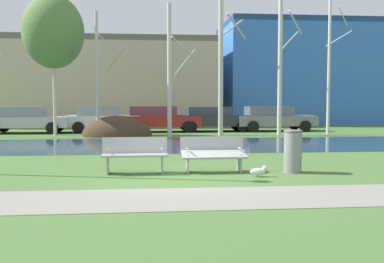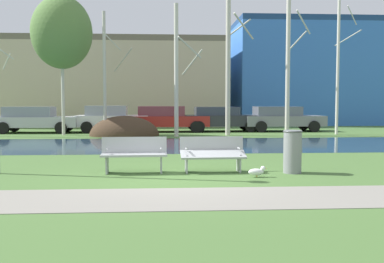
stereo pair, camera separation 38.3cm
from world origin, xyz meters
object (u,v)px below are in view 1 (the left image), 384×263
Objects in this scene: bench_left at (135,154)px; parked_wagon_fourth_dark at (213,118)px; seagull at (259,171)px; trash_bin at (293,151)px; parked_van_nearest_silver at (25,119)px; parked_suv_fifth_grey at (273,118)px; parked_sedan_second_white at (103,118)px; parked_hatch_third_red at (158,118)px; bench_right at (213,153)px.

parked_wagon_fourth_dark is at bearing 74.61° from bench_left.
trash_bin is at bearing 29.06° from seagull.
seagull is 17.81m from parked_van_nearest_silver.
seagull is 0.09× the size of parked_suv_fifth_grey.
parked_sedan_second_white is 9.84m from parked_suv_fifth_grey.
bench_left is 0.36× the size of parked_wagon_fourth_dark.
parked_sedan_second_white is (-6.10, 15.00, 0.24)m from trash_bin.
trash_bin is 15.46m from parked_suv_fifth_grey.
parked_hatch_third_red is 6.73m from parked_suv_fifth_grey.
parked_sedan_second_white is 0.88× the size of parked_suv_fifth_grey.
parked_sedan_second_white is at bearing 179.09° from parked_hatch_third_red.
bench_left is 0.35× the size of parked_hatch_third_red.
bench_right is 1.30m from seagull.
parked_suv_fifth_grey is (7.61, 14.72, 0.29)m from bench_left.
bench_right is at bearing 171.76° from trash_bin.
bench_left is 14.70m from parked_hatch_third_red.
parked_van_nearest_silver is at bearing 121.38° from seagull.
parked_van_nearest_silver is at bearing -177.34° from parked_wagon_fourth_dark.
trash_bin is 0.23× the size of parked_suv_fifth_grey.
parked_suv_fifth_grey reaches higher than seagull.
parked_suv_fifth_grey is at bearing 73.07° from seagull.
parked_suv_fifth_grey reaches higher than bench_left.
parked_van_nearest_silver reaches higher than trash_bin.
parked_hatch_third_red reaches higher than bench_left.
bench_right is 0.35× the size of parked_hatch_third_red.
trash_bin is 0.23× the size of parked_wagon_fourth_dark.
parked_van_nearest_silver is (-6.39, 14.36, 0.29)m from bench_left.
parked_suv_fifth_grey is at bearing -2.18° from parked_wagon_fourth_dark.
parked_wagon_fourth_dark reaches higher than trash_bin.
parked_hatch_third_red is (-2.00, 15.50, 0.64)m from seagull.
parked_hatch_third_red is at bearing 101.30° from trash_bin.
trash_bin reaches higher than seagull.
parked_sedan_second_white reaches higher than parked_hatch_third_red.
parked_sedan_second_white is at bearing -179.99° from parked_suv_fifth_grey.
parked_van_nearest_silver is at bearing 125.01° from trash_bin.
trash_bin is at bearing -104.00° from parked_suv_fifth_grey.
parked_van_nearest_silver is at bearing -177.61° from parked_hatch_third_red.
bench_left is 15.72m from parked_van_nearest_silver.
parked_wagon_fourth_dark reaches higher than seagull.
parked_hatch_third_red reaches higher than parked_suv_fifth_grey.
trash_bin is 0.26× the size of parked_sedan_second_white.
bench_left is 15.41m from parked_wagon_fourth_dark.
bench_right is 15.30m from parked_sedan_second_white.
bench_right is at bearing -98.26° from parked_wagon_fourth_dark.
parked_hatch_third_red is (3.11, -0.05, -0.01)m from parked_sedan_second_white.
bench_left is 16.57m from parked_suv_fifth_grey.
bench_right is 15.01m from parked_wagon_fourth_dark.
parked_van_nearest_silver reaches higher than seagull.
parked_van_nearest_silver is 1.03× the size of parked_wagon_fourth_dark.
parked_van_nearest_silver is 0.99× the size of parked_suv_fifth_grey.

